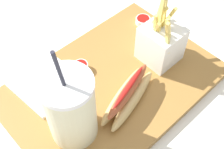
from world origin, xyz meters
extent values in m
cube|color=silver|center=(0.00, 0.00, -0.01)|extent=(2.40, 2.40, 0.02)
cube|color=olive|center=(0.00, 0.00, 0.01)|extent=(0.49, 0.33, 0.02)
cylinder|color=beige|center=(0.14, 0.04, 0.10)|extent=(0.10, 0.10, 0.16)
cylinder|color=white|center=(0.14, 0.04, 0.18)|extent=(0.10, 0.10, 0.01)
cylinder|color=#262633|center=(0.14, 0.04, 0.22)|extent=(0.02, 0.01, 0.09)
cube|color=white|center=(-0.14, 0.02, 0.07)|extent=(0.08, 0.09, 0.09)
cube|color=#E5C660|center=(-0.14, 0.01, 0.12)|extent=(0.02, 0.04, 0.07)
cube|color=#E5C660|center=(-0.14, 0.01, 0.14)|extent=(0.02, 0.02, 0.09)
cube|color=#E5C660|center=(-0.14, 0.00, 0.13)|extent=(0.02, 0.03, 0.07)
cube|color=#E5C660|center=(-0.11, 0.05, 0.13)|extent=(0.02, 0.03, 0.08)
cube|color=#E5C660|center=(-0.11, 0.02, 0.13)|extent=(0.03, 0.03, 0.06)
cube|color=#E5C660|center=(-0.16, 0.00, 0.13)|extent=(0.04, 0.04, 0.08)
cube|color=#E5C660|center=(-0.12, 0.05, 0.14)|extent=(0.04, 0.02, 0.09)
cube|color=#E5C660|center=(-0.16, 0.02, 0.13)|extent=(0.01, 0.03, 0.07)
cube|color=#E5C660|center=(-0.13, 0.01, 0.13)|extent=(0.03, 0.03, 0.08)
cube|color=#E5C660|center=(-0.13, 0.01, 0.12)|extent=(0.03, 0.02, 0.08)
cube|color=#E5C660|center=(-0.14, 0.00, 0.15)|extent=(0.04, 0.02, 0.09)
ellipsoid|color=tan|center=(0.01, 0.05, 0.04)|extent=(0.18, 0.07, 0.03)
ellipsoid|color=tan|center=(0.01, 0.07, 0.04)|extent=(0.18, 0.07, 0.03)
ellipsoid|color=#994728|center=(0.01, 0.06, 0.06)|extent=(0.16, 0.07, 0.02)
ellipsoid|color=red|center=(0.01, 0.06, 0.08)|extent=(0.12, 0.05, 0.01)
cylinder|color=white|center=(0.03, -0.08, 0.03)|extent=(0.04, 0.04, 0.02)
cylinder|color=#B2140F|center=(0.03, -0.08, 0.04)|extent=(0.03, 0.03, 0.01)
cylinder|color=white|center=(-0.20, -0.09, 0.03)|extent=(0.04, 0.04, 0.02)
cylinder|color=#B2140F|center=(-0.20, -0.09, 0.03)|extent=(0.03, 0.03, 0.01)
cube|color=white|center=(0.11, -0.10, 0.02)|extent=(0.14, 0.14, 0.01)
camera|label=1|loc=(0.28, 0.30, 0.58)|focal=47.67mm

